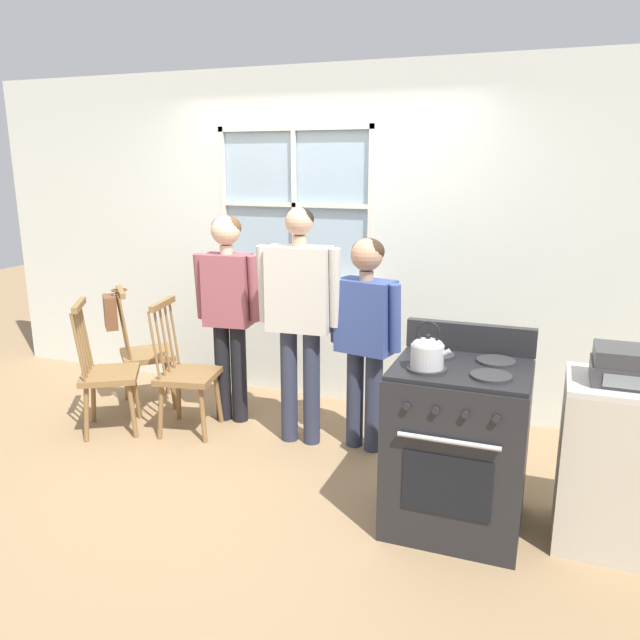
# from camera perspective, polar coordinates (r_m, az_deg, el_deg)

# --- Properties ---
(ground_plane) EXTENTS (16.00, 16.00, 0.00)m
(ground_plane) POSITION_cam_1_polar(r_m,az_deg,el_deg) (4.28, -6.39, -13.15)
(ground_plane) COLOR #937551
(wall_back) EXTENTS (6.40, 0.16, 2.70)m
(wall_back) POSITION_cam_1_polar(r_m,az_deg,el_deg) (5.12, 0.54, 7.09)
(wall_back) COLOR silver
(wall_back) RESTS_ON ground_plane
(chair_by_window) EXTENTS (0.58, 0.58, 0.99)m
(chair_by_window) POSITION_cam_1_polar(r_m,az_deg,el_deg) (5.30, -15.76, -3.00)
(chair_by_window) COLOR olive
(chair_by_window) RESTS_ON ground_plane
(chair_near_wall) EXTENTS (0.48, 0.49, 0.99)m
(chair_near_wall) POSITION_cam_1_polar(r_m,az_deg,el_deg) (4.73, -12.19, -4.88)
(chair_near_wall) COLOR olive
(chair_near_wall) RESTS_ON ground_plane
(chair_center_cluster) EXTENTS (0.56, 0.57, 0.99)m
(chair_center_cluster) POSITION_cam_1_polar(r_m,az_deg,el_deg) (4.89, -18.94, -4.69)
(chair_center_cluster) COLOR olive
(chair_center_cluster) RESTS_ON ground_plane
(person_elderly_left) EXTENTS (0.51, 0.25, 1.59)m
(person_elderly_left) POSITION_cam_1_polar(r_m,az_deg,el_deg) (4.72, -8.40, 1.96)
(person_elderly_left) COLOR black
(person_elderly_left) RESTS_ON ground_plane
(person_teen_center) EXTENTS (0.60, 0.24, 1.67)m
(person_teen_center) POSITION_cam_1_polar(r_m,az_deg,el_deg) (4.28, -1.88, 1.38)
(person_teen_center) COLOR #2D3347
(person_teen_center) RESTS_ON ground_plane
(person_adult_right) EXTENTS (0.54, 0.28, 1.48)m
(person_adult_right) POSITION_cam_1_polar(r_m,az_deg,el_deg) (4.22, 4.19, -0.29)
(person_adult_right) COLOR #2D3347
(person_adult_right) RESTS_ON ground_plane
(stove) EXTENTS (0.72, 0.68, 1.08)m
(stove) POSITION_cam_1_polar(r_m,az_deg,el_deg) (3.53, 12.45, -11.08)
(stove) COLOR #232326
(stove) RESTS_ON ground_plane
(kettle) EXTENTS (0.21, 0.17, 0.25)m
(kettle) POSITION_cam_1_polar(r_m,az_deg,el_deg) (3.24, 9.81, -2.85)
(kettle) COLOR #B7B7BC
(kettle) RESTS_ON stove
(potted_plant) EXTENTS (0.14, 0.14, 0.31)m
(potted_plant) POSITION_cam_1_polar(r_m,az_deg,el_deg) (5.26, -4.83, 4.74)
(potted_plant) COLOR beige
(potted_plant) RESTS_ON wall_back
(handbag) EXTENTS (0.25, 0.25, 0.31)m
(handbag) POSITION_cam_1_polar(r_m,az_deg,el_deg) (5.19, -18.59, 0.78)
(handbag) COLOR brown
(handbag) RESTS_ON chair_by_window
(side_counter) EXTENTS (0.55, 0.50, 0.90)m
(side_counter) POSITION_cam_1_polar(r_m,az_deg,el_deg) (3.64, 25.39, -11.81)
(side_counter) COLOR beige
(side_counter) RESTS_ON ground_plane
(stereo) EXTENTS (0.34, 0.29, 0.18)m
(stereo) POSITION_cam_1_polar(r_m,az_deg,el_deg) (3.43, 26.37, -3.82)
(stereo) COLOR #38383A
(stereo) RESTS_ON side_counter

